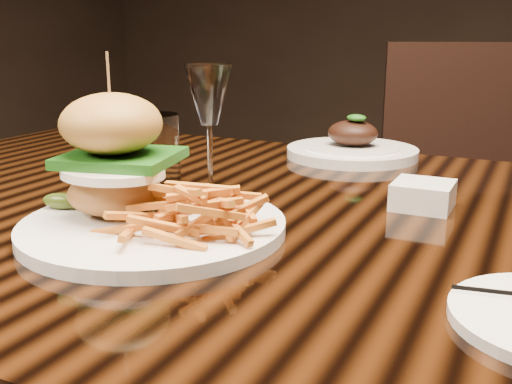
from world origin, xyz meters
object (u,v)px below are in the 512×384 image
at_px(burger_plate, 144,188).
at_px(wine_glass, 209,99).
at_px(chair_far, 472,207).
at_px(far_dish, 352,149).
at_px(dining_table, 309,268).

height_order(burger_plate, wine_glass, burger_plate).
relative_size(burger_plate, chair_far, 0.32).
height_order(far_dish, chair_far, chair_far).
distance_m(wine_glass, chair_far, 0.96).
distance_m(burger_plate, chair_far, 1.10).
distance_m(wine_glass, far_dish, 0.37).
bearing_deg(wine_glass, chair_far, 71.47).
xyz_separation_m(dining_table, burger_plate, (-0.15, -0.15, 0.13)).
height_order(wine_glass, chair_far, chair_far).
distance_m(far_dish, chair_far, 0.59).
relative_size(burger_plate, far_dish, 1.27).
height_order(burger_plate, chair_far, burger_plate).
distance_m(dining_table, chair_far, 0.90).
distance_m(dining_table, far_dish, 0.38).
relative_size(dining_table, chair_far, 1.68).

